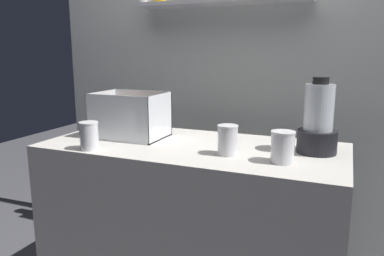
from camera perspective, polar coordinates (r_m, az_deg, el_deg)
counter at (r=1.93m, az=-0.00°, el=-15.60°), size 1.40×0.64×0.90m
back_wall_unit at (r=2.44m, az=6.90°, el=9.95°), size 2.60×0.24×2.50m
carrot_display_bin at (r=1.94m, az=-9.23°, el=0.71°), size 0.34×0.25×0.23m
blender_pitcher at (r=1.69m, az=18.58°, el=0.64°), size 0.17×0.17×0.33m
juice_cup_orange_far_left at (r=1.73m, az=-15.35°, el=-1.41°), size 0.09×0.09×0.13m
juice_cup_pomegranate_left at (r=1.59m, az=5.43°, el=-2.12°), size 0.09×0.09×0.13m
juice_cup_pomegranate_middle at (r=1.52m, az=13.58°, el=-3.14°), size 0.10×0.10×0.13m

